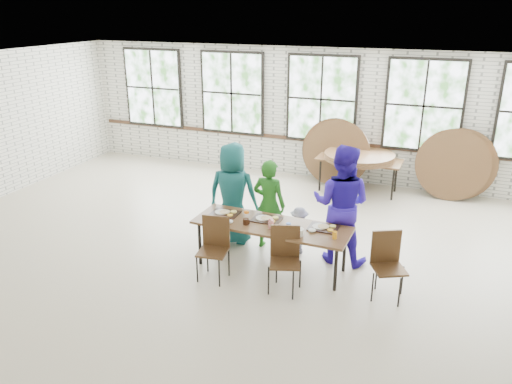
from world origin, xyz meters
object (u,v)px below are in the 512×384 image
dining_table (271,227)px  chair_near_right (285,253)px  chair_near_left (215,242)px  storage_table (359,161)px

dining_table → chair_near_right: 0.63m
chair_near_left → storage_table: (1.31, 4.46, 0.13)m
chair_near_left → chair_near_right: (1.08, 0.06, 0.00)m
dining_table → chair_near_left: size_ratio=2.55×
chair_near_right → storage_table: size_ratio=0.52×
chair_near_right → storage_table: 4.41m
dining_table → storage_table: (0.61, 3.91, -0.00)m
storage_table → chair_near_right: bearing=-90.9°
chair_near_left → chair_near_right: same height
dining_table → chair_near_left: 0.90m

